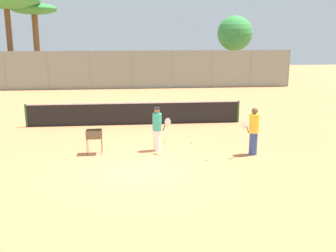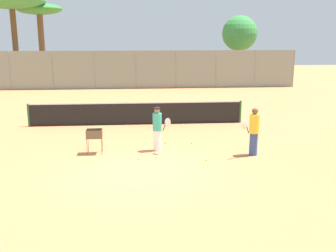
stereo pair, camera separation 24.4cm
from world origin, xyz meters
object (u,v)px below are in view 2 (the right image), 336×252
tennis_net (137,113)px  ball_cart (94,136)px  player_white_outfit (254,131)px  player_red_cap (157,128)px  parked_car (195,74)px

tennis_net → ball_cart: tennis_net is taller
player_white_outfit → ball_cart: player_white_outfit is taller
player_red_cap → tennis_net: bearing=147.1°
ball_cart → parked_car: 22.51m
player_white_outfit → tennis_net: bearing=-86.5°
tennis_net → player_white_outfit: 6.59m
tennis_net → parked_car: bearing=72.4°
ball_cart → parked_car: parked_car is taller
player_white_outfit → player_red_cap: (-3.35, 0.83, -0.03)m
player_white_outfit → parked_car: size_ratio=0.40×
ball_cart → parked_car: (6.92, 21.42, 0.01)m
tennis_net → parked_car: 17.75m
player_red_cap → parked_car: 21.74m
parked_car → player_white_outfit: bearing=-93.3°
tennis_net → player_white_outfit: bearing=-51.6°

